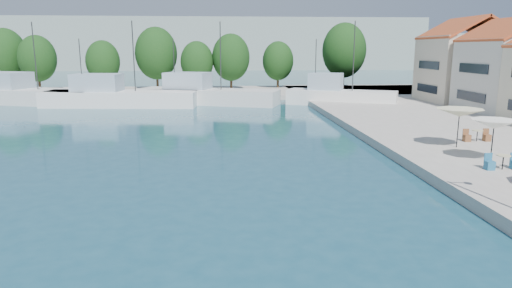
{
  "coord_description": "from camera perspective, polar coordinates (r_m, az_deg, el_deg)",
  "views": [
    {
      "loc": [
        -4.43,
        -0.85,
        6.72
      ],
      "look_at": [
        -2.36,
        26.0,
        1.05
      ],
      "focal_mm": 32.0,
      "sensor_mm": 36.0,
      "label": 1
    }
  ],
  "objects": [
    {
      "name": "tree_07",
      "position": [
        72.85,
        2.77,
        10.33
      ],
      "size": [
        4.87,
        4.87,
        7.21
      ],
      "color": "#3F2B19",
      "rests_on": "quay_far"
    },
    {
      "name": "trawler_02",
      "position": [
        56.23,
        -17.0,
        5.6
      ],
      "size": [
        18.15,
        6.33,
        10.2
      ],
      "rotation": [
        0.0,
        0.0,
        -0.1
      ],
      "color": "white",
      "rests_on": "ground"
    },
    {
      "name": "trawler_04",
      "position": [
        55.78,
        10.26,
        5.89
      ],
      "size": [
        13.07,
        8.36,
        10.2
      ],
      "rotation": [
        0.0,
        0.0,
        -0.43
      ],
      "color": "silver",
      "rests_on": "ground"
    },
    {
      "name": "tree_03",
      "position": [
        72.02,
        -18.6,
        9.75
      ],
      "size": [
        4.92,
        4.92,
        7.29
      ],
      "color": "#3F2B19",
      "rests_on": "quay_far"
    },
    {
      "name": "trawler_03",
      "position": [
        56.86,
        -6.48,
        6.11
      ],
      "size": [
        17.91,
        9.97,
        10.2
      ],
      "rotation": [
        0.0,
        0.0,
        -0.33
      ],
      "color": "silver",
      "rests_on": "ground"
    },
    {
      "name": "hill_west",
      "position": [
        162.88,
        -13.75,
        12.01
      ],
      "size": [
        180.0,
        40.0,
        16.0
      ],
      "primitive_type": "cube",
      "color": "gray",
      "rests_on": "ground"
    },
    {
      "name": "cafe_table_03",
      "position": [
        33.91,
        25.89,
        0.78
      ],
      "size": [
        1.82,
        0.7,
        0.76
      ],
      "color": "black",
      "rests_on": "quay_right"
    },
    {
      "name": "tree_01",
      "position": [
        79.04,
        -28.85,
        9.81
      ],
      "size": [
        6.15,
        6.15,
        9.1
      ],
      "color": "#3F2B19",
      "rests_on": "quay_far"
    },
    {
      "name": "umbrella_cream",
      "position": [
        31.04,
        24.1,
        3.6
      ],
      "size": [
        2.9,
        2.9,
        2.45
      ],
      "color": "black",
      "rests_on": "quay_right"
    },
    {
      "name": "tree_08",
      "position": [
        73.56,
        10.96,
        11.42
      ],
      "size": [
        6.77,
        6.77,
        10.03
      ],
      "color": "#3F2B19",
      "rests_on": "quay_far"
    },
    {
      "name": "cafe_table_02",
      "position": [
        26.67,
        28.46,
        -2.22
      ],
      "size": [
        1.82,
        0.7,
        0.76
      ],
      "color": "black",
      "rests_on": "quay_right"
    },
    {
      "name": "tree_02",
      "position": [
        75.28,
        -25.68,
        9.61
      ],
      "size": [
        5.42,
        5.42,
        8.03
      ],
      "color": "#3F2B19",
      "rests_on": "quay_far"
    },
    {
      "name": "building_06",
      "position": [
        59.15,
        24.69,
        9.64
      ],
      "size": [
        9.0,
        8.8,
        10.2
      ],
      "color": "beige",
      "rests_on": "quay_right"
    },
    {
      "name": "tree_05",
      "position": [
        69.14,
        -7.39,
        10.15
      ],
      "size": [
        4.85,
        4.85,
        7.17
      ],
      "color": "#3F2B19",
      "rests_on": "quay_far"
    },
    {
      "name": "tree_04",
      "position": [
        71.4,
        -12.37,
        11.01
      ],
      "size": [
        6.27,
        6.27,
        9.28
      ],
      "color": "#3F2B19",
      "rests_on": "quay_far"
    },
    {
      "name": "umbrella_white",
      "position": [
        27.89,
        27.63,
        2.22
      ],
      "size": [
        2.51,
        2.51,
        2.34
      ],
      "color": "black",
      "rests_on": "quay_right"
    },
    {
      "name": "quay_far",
      "position": [
        68.25,
        -7.43,
        6.39
      ],
      "size": [
        90.0,
        16.0,
        0.6
      ],
      "primitive_type": "cube",
      "color": "#A29B92",
      "rests_on": "ground"
    },
    {
      "name": "hill_east",
      "position": [
        186.23,
        9.59,
        11.51
      ],
      "size": [
        140.0,
        40.0,
        12.0
      ],
      "primitive_type": "cube",
      "color": "gray",
      "rests_on": "ground"
    },
    {
      "name": "trawler_01",
      "position": [
        64.01,
        -27.28,
        5.51
      ],
      "size": [
        20.89,
        11.79,
        10.2
      ],
      "rotation": [
        0.0,
        0.0,
        -0.34
      ],
      "color": "silver",
      "rests_on": "ground"
    },
    {
      "name": "tree_06",
      "position": [
        69.13,
        -3.15,
        10.75
      ],
      "size": [
        5.59,
        5.59,
        8.27
      ],
      "color": "#3F2B19",
      "rests_on": "quay_far"
    }
  ]
}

